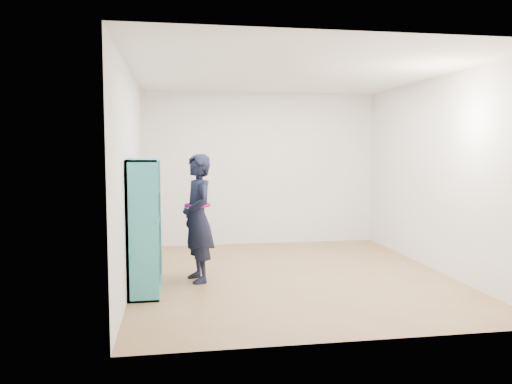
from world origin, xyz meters
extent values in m
plane|color=#8D6240|center=(0.00, 0.00, 0.00)|extent=(4.50, 4.50, 0.00)
plane|color=white|center=(0.00, 0.00, 2.60)|extent=(4.50, 4.50, 0.00)
cube|color=silver|center=(-2.00, 0.00, 1.30)|extent=(0.02, 4.50, 2.60)
cube|color=silver|center=(2.00, 0.00, 1.30)|extent=(0.02, 4.50, 2.60)
cube|color=silver|center=(0.00, 2.25, 1.30)|extent=(4.00, 0.02, 2.60)
cube|color=silver|center=(0.00, -2.25, 1.30)|extent=(4.00, 0.02, 2.60)
cube|color=teal|center=(-1.82, -0.85, 0.76)|extent=(0.33, 0.02, 1.53)
cube|color=teal|center=(-1.82, 0.27, 0.76)|extent=(0.33, 0.02, 1.53)
cube|color=teal|center=(-1.82, -0.29, 0.01)|extent=(0.33, 1.15, 0.02)
cube|color=teal|center=(-1.82, -0.29, 1.52)|extent=(0.33, 1.15, 0.02)
cube|color=teal|center=(-1.98, -0.29, 0.76)|extent=(0.02, 1.15, 1.53)
cube|color=teal|center=(-1.82, -0.47, 0.76)|extent=(0.31, 0.02, 1.48)
cube|color=teal|center=(-1.82, -0.11, 0.76)|extent=(0.31, 0.02, 1.48)
cube|color=teal|center=(-1.82, -0.29, 0.39)|extent=(0.31, 1.10, 0.02)
cube|color=teal|center=(-1.82, -0.29, 0.76)|extent=(0.31, 1.10, 0.02)
cube|color=teal|center=(-1.82, -0.29, 1.13)|extent=(0.31, 1.10, 0.02)
cube|color=beige|center=(-1.80, -0.66, 0.08)|extent=(0.21, 0.13, 0.08)
cube|color=black|center=(-1.79, -0.71, 0.54)|extent=(0.17, 0.15, 0.27)
cube|color=maroon|center=(-1.79, -0.71, 0.88)|extent=(0.17, 0.15, 0.21)
cube|color=silver|center=(-1.80, -0.66, 1.17)|extent=(0.21, 0.13, 0.05)
cube|color=navy|center=(-1.79, -0.35, 0.13)|extent=(0.17, 0.15, 0.20)
cube|color=brown|center=(-1.79, -0.35, 0.54)|extent=(0.17, 0.15, 0.28)
cube|color=#BFB28C|center=(-1.80, -0.30, 0.80)|extent=(0.21, 0.13, 0.05)
cube|color=#26594C|center=(-1.79, -0.35, 1.25)|extent=(0.17, 0.15, 0.21)
cube|color=beige|center=(-1.79, 0.02, 0.18)|extent=(0.17, 0.15, 0.28)
cube|color=black|center=(-1.80, 0.07, 0.43)|extent=(0.21, 0.13, 0.05)
cube|color=maroon|center=(-1.79, 0.02, 0.92)|extent=(0.17, 0.15, 0.28)
cube|color=silver|center=(-1.79, 0.02, 1.28)|extent=(0.17, 0.15, 0.26)
imported|color=black|center=(-1.20, -0.06, 0.79)|extent=(0.51, 0.65, 1.58)
torus|color=#A10C68|center=(-1.20, -0.06, 0.95)|extent=(0.40, 0.40, 0.04)
cube|color=silver|center=(-1.35, -0.01, 0.90)|extent=(0.06, 0.10, 0.14)
cube|color=black|center=(-1.35, -0.01, 0.90)|extent=(0.05, 0.09, 0.14)
camera|label=1|loc=(-1.49, -6.20, 1.65)|focal=35.00mm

